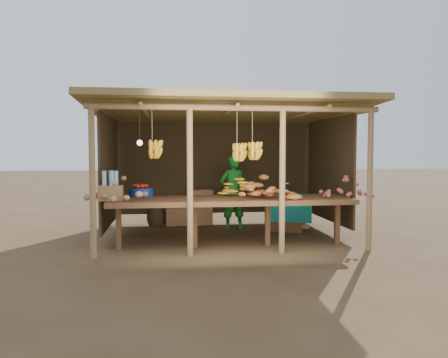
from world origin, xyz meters
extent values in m
plane|color=brown|center=(0.00, 0.00, 0.00)|extent=(60.00, 60.00, 0.00)
cylinder|color=#97764E|center=(-2.10, -1.50, 1.10)|extent=(0.09, 0.09, 2.20)
cylinder|color=#97764E|center=(2.10, -1.50, 1.10)|extent=(0.09, 0.09, 2.20)
cylinder|color=#97764E|center=(-2.10, 1.50, 1.10)|extent=(0.09, 0.09, 2.20)
cylinder|color=#97764E|center=(2.10, 1.50, 1.10)|extent=(0.09, 0.09, 2.20)
cylinder|color=#97764E|center=(-0.70, -1.50, 1.10)|extent=(0.09, 0.09, 2.20)
cylinder|color=#97764E|center=(0.70, -1.50, 1.10)|extent=(0.09, 0.09, 2.20)
cylinder|color=#97764E|center=(0.00, -1.50, 2.20)|extent=(4.40, 0.09, 0.09)
cylinder|color=#97764E|center=(0.00, 1.50, 2.20)|extent=(4.40, 0.09, 0.09)
cube|color=olive|center=(0.00, 0.00, 2.29)|extent=(4.70, 3.50, 0.28)
cube|color=#41321E|center=(0.00, 1.48, 1.21)|extent=(4.20, 0.04, 1.98)
cube|color=#41321E|center=(-2.08, 0.20, 1.21)|extent=(0.04, 2.40, 1.98)
cube|color=#41321E|center=(2.08, 0.20, 1.21)|extent=(0.04, 2.40, 1.98)
cube|color=brown|center=(0.00, -0.95, 0.76)|extent=(3.90, 1.05, 0.08)
cube|color=brown|center=(-1.80, -0.95, 0.36)|extent=(0.08, 0.08, 0.72)
cube|color=brown|center=(-0.60, -0.95, 0.36)|extent=(0.08, 0.08, 0.72)
cube|color=brown|center=(0.60, -0.95, 0.36)|extent=(0.08, 0.08, 0.72)
cube|color=brown|center=(1.80, -0.95, 0.36)|extent=(0.08, 0.08, 0.72)
cylinder|color=navy|center=(-1.47, -0.49, 0.87)|extent=(0.40, 0.40, 0.14)
cube|color=#9A6745|center=(-1.90, -1.07, 0.92)|extent=(0.37, 0.30, 0.23)
imported|color=#186F22|center=(0.24, 0.54, 0.75)|extent=(0.62, 0.50, 1.50)
cube|color=brown|center=(1.29, 0.44, 0.33)|extent=(0.91, 0.86, 0.67)
cube|color=#0B7D7E|center=(1.29, 0.44, 0.70)|extent=(1.02, 0.96, 0.07)
cube|color=#9A6745|center=(-0.36, 1.20, 0.20)|extent=(0.53, 0.45, 0.37)
cube|color=#9A6745|center=(-0.36, 1.20, 0.58)|extent=(0.53, 0.45, 0.37)
cube|color=#9A6745|center=(-0.87, 1.20, 0.20)|extent=(0.53, 0.45, 0.37)
ellipsoid|color=#41321E|center=(-1.28, 1.20, 0.22)|extent=(0.38, 0.38, 0.51)
ellipsoid|color=#41321E|center=(-0.94, 1.20, 0.22)|extent=(0.38, 0.38, 0.51)
camera|label=1|loc=(-1.02, -7.93, 1.54)|focal=35.00mm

